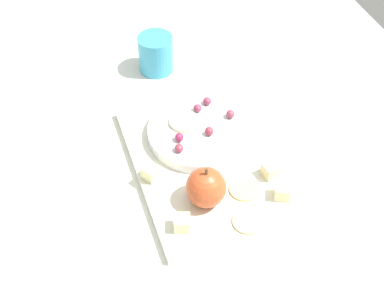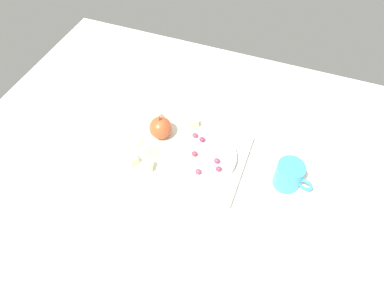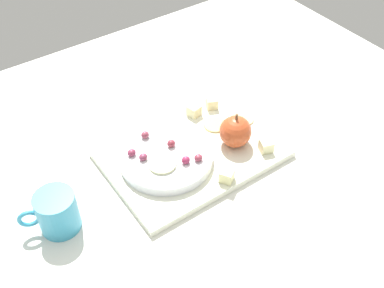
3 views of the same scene
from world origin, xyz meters
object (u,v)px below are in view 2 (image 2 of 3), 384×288
grape_1 (217,161)px  grape_5 (195,135)px  cheese_cube_2 (133,161)px  grape_2 (195,154)px  grape_3 (219,169)px  cup (289,175)px  grape_0 (202,140)px  cracker_0 (152,152)px  cracker_1 (135,141)px  grape_4 (198,172)px  cheese_cube_1 (194,123)px  apple_whole (160,128)px  cheese_cube_0 (156,117)px  apple_slice_0 (213,150)px  platter (184,153)px  cheese_cube_3 (149,166)px  serving_dish (202,158)px

grape_1 → grape_5: (8.73, -6.32, 0.01)cm
cheese_cube_2 → grape_2: bearing=-155.3°
grape_3 → cup: size_ratio=0.17×
grape_0 → grape_5: 2.60cm
cracker_0 → grape_2: 12.76cm
cracker_1 → grape_3: grape_3 is taller
grape_1 → grape_4: (3.51, 5.13, 0.07)cm
cracker_0 → grape_2: grape_2 is taller
grape_1 → cheese_cube_1: bearing=-47.3°
grape_3 → grape_4: (4.77, 2.80, 0.07)cm
apple_whole → grape_5: (-10.12, -1.30, -0.55)cm
grape_1 → cheese_cube_0: bearing=-24.4°
cheese_cube_1 → cracker_0: 15.84cm
cheese_cube_0 → apple_slice_0: size_ratio=0.45×
platter → cheese_cube_3: 11.45cm
cheese_cube_2 → grape_3: (-23.27, -4.80, 1.53)cm
platter → cheese_cube_1: (0.86, -10.32, 2.03)cm
apple_whole → grape_4: apple_whole is taller
platter → apple_whole: (8.52, -3.23, 4.10)cm
cracker_0 → cup: (-37.94, -4.30, 2.17)cm
grape_4 → apple_slice_0: (-1.25, -8.44, -0.47)cm
grape_5 → cheese_cube_3: bearing=58.0°
platter → cheese_cube_1: bearing=-85.3°
cheese_cube_0 → apple_slice_0: (-20.54, 7.01, 1.12)cm
cup → cheese_cube_3: bearing=15.1°
cheese_cube_1 → grape_5: grape_5 is taller
apple_whole → cracker_0: (-0.01, 6.74, -3.11)cm
platter → serving_dish: (-5.86, 1.10, 1.82)cm
grape_3 → apple_whole: bearing=-20.1°
serving_dish → cracker_1: serving_dish is taller
platter → grape_3: (-11.59, 4.12, 3.55)cm
cheese_cube_2 → cheese_cube_3: 4.87cm
apple_whole → grape_2: 13.35cm
serving_dish → grape_2: 2.79cm
grape_4 → grape_5: size_ratio=1.00×
platter → cracker_0: size_ratio=7.17×
cracker_1 → grape_3: (-26.35, 2.53, 2.57)cm
cracker_0 → grape_1: bearing=-174.8°
grape_2 → apple_slice_0: size_ratio=0.31×
cheese_cube_3 → grape_3: (-18.41, -4.85, 1.53)cm
grape_2 → grape_1: bearing=179.7°
grape_3 → cheese_cube_2: bearing=11.7°
cracker_0 → cheese_cube_1: bearing=-119.0°
cheese_cube_1 → grape_3: (-12.44, 14.44, 1.53)cm
grape_0 → apple_slice_0: bearing=151.2°
serving_dish → cup: (-23.57, -1.89, 1.34)cm
grape_0 → grape_4: 10.99cm
grape_3 → grape_5: (9.99, -8.64, -0.00)cm
grape_1 → apple_slice_0: grape_1 is taller
cracker_0 → grape_3: grape_3 is taller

